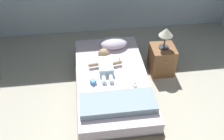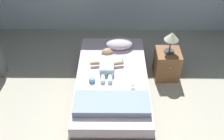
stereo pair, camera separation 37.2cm
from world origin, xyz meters
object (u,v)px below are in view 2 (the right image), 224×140
at_px(toy_block, 92,80).
at_px(baby_bottle, 133,87).
at_px(bed, 112,85).
at_px(nightstand, 167,64).
at_px(pillow, 119,43).
at_px(toothbrush, 122,61).
at_px(baby, 107,62).
at_px(lamp, 172,37).

height_order(toy_block, baby_bottle, baby_bottle).
relative_size(bed, nightstand, 4.07).
height_order(bed, nightstand, nightstand).
bearing_deg(pillow, nightstand, -17.50).
bearing_deg(pillow, toy_block, -115.40).
height_order(pillow, toothbrush, pillow).
height_order(baby, nightstand, baby).
distance_m(pillow, lamp, 0.88).
height_order(pillow, lamp, lamp).
distance_m(bed, toy_block, 0.41).
relative_size(bed, toy_block, 22.51).
height_order(baby, lamp, lamp).
xyz_separation_m(pillow, toothbrush, (0.04, -0.38, -0.07)).
relative_size(bed, pillow, 4.50).
bearing_deg(toy_block, bed, 26.86).
relative_size(baby, toy_block, 7.57).
xyz_separation_m(pillow, baby_bottle, (0.17, -0.99, -0.05)).
xyz_separation_m(bed, baby, (-0.08, 0.23, 0.28)).
bearing_deg(baby, baby_bottle, -53.47).
height_order(nightstand, toy_block, nightstand).
xyz_separation_m(bed, toy_block, (-0.29, -0.15, 0.24)).
xyz_separation_m(baby, baby_bottle, (0.37, -0.50, -0.04)).
height_order(pillow, nightstand, pillow).
relative_size(pillow, baby, 0.66).
height_order(nightstand, lamp, lamp).
xyz_separation_m(baby, nightstand, (0.99, 0.23, -0.23)).
relative_size(nightstand, baby_bottle, 5.52).
distance_m(toothbrush, lamp, 0.85).
distance_m(baby, toy_block, 0.43).
relative_size(bed, baby_bottle, 22.45).
xyz_separation_m(baby, toothbrush, (0.23, 0.10, -0.06)).
bearing_deg(toy_block, baby_bottle, -12.55).
bearing_deg(pillow, toothbrush, -84.73).
relative_size(pillow, baby_bottle, 4.99).
bearing_deg(lamp, bed, -153.34).
bearing_deg(lamp, pillow, 162.50).
bearing_deg(bed, nightstand, 26.66).
xyz_separation_m(nightstand, lamp, (-0.00, 0.00, 0.53)).
bearing_deg(toothbrush, nightstand, 9.86).
bearing_deg(baby, toothbrush, 23.56).
xyz_separation_m(baby, toy_block, (-0.21, -0.37, -0.03)).
bearing_deg(nightstand, toy_block, -153.29).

